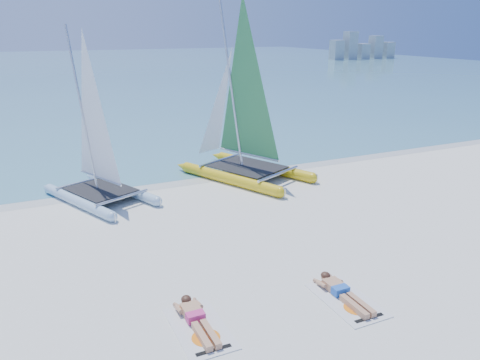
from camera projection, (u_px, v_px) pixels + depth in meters
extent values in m
plane|color=silver|center=(248.00, 232.00, 13.62)|extent=(140.00, 140.00, 0.00)
cube|color=#6AADB0|center=(60.00, 68.00, 67.95)|extent=(140.00, 115.00, 0.01)
cube|color=beige|center=(187.00, 179.00, 18.36)|extent=(140.00, 1.40, 0.01)
cube|color=#9DA4AC|center=(337.00, 50.00, 85.72)|extent=(2.00, 2.00, 3.50)
cube|color=#9DA4AC|center=(350.00, 45.00, 86.68)|extent=(2.00, 2.00, 5.00)
cube|color=#9DA4AC|center=(363.00, 51.00, 88.22)|extent=(2.00, 2.00, 2.80)
cube|color=#9DA4AC|center=(376.00, 47.00, 89.20)|extent=(2.00, 2.00, 4.20)
cube|color=#9DA4AC|center=(388.00, 50.00, 90.59)|extent=(2.00, 2.00, 3.00)
cylinder|color=#BAE2F5|center=(78.00, 201.00, 15.55)|extent=(1.89, 3.75, 0.35)
cone|color=#BAE2F5|center=(47.00, 187.00, 16.93)|extent=(0.50, 0.59, 0.33)
cylinder|color=#BAE2F5|center=(123.00, 188.00, 16.80)|extent=(1.89, 3.75, 0.35)
cone|color=#BAE2F5|center=(90.00, 176.00, 18.17)|extent=(0.50, 0.59, 0.33)
cube|color=black|center=(101.00, 189.00, 16.11)|extent=(2.42, 2.66, 0.03)
cylinder|color=silver|center=(82.00, 109.00, 15.72)|extent=(0.49, 0.98, 5.43)
cylinder|color=yellow|center=(229.00, 179.00, 17.79)|extent=(2.38, 4.51, 0.42)
cone|color=yellow|center=(182.00, 166.00, 19.41)|extent=(0.62, 0.72, 0.40)
cylinder|color=yellow|center=(264.00, 166.00, 19.33)|extent=(2.38, 4.51, 0.42)
cone|color=yellow|center=(217.00, 156.00, 20.95)|extent=(0.62, 0.72, 0.40)
cube|color=black|center=(247.00, 166.00, 18.48)|extent=(2.96, 3.24, 0.03)
cylinder|color=silver|center=(230.00, 81.00, 17.99)|extent=(0.62, 1.18, 6.57)
cube|color=silver|center=(200.00, 328.00, 9.27)|extent=(1.00, 1.85, 0.02)
cube|color=tan|center=(192.00, 312.00, 9.61)|extent=(0.36, 0.55, 0.17)
cube|color=#CF3079|center=(196.00, 317.00, 9.43)|extent=(0.37, 0.22, 0.17)
cube|color=tan|center=(206.00, 335.00, 8.93)|extent=(0.31, 0.85, 0.13)
sphere|color=tan|center=(186.00, 301.00, 9.91)|extent=(0.21, 0.21, 0.21)
ellipsoid|color=#3C2115|center=(186.00, 299.00, 9.91)|extent=(0.22, 0.24, 0.15)
cube|color=silver|center=(346.00, 300.00, 10.22)|extent=(1.00, 1.85, 0.02)
cube|color=tan|center=(335.00, 286.00, 10.56)|extent=(0.36, 0.55, 0.17)
cube|color=blue|center=(340.00, 290.00, 10.38)|extent=(0.37, 0.22, 0.17)
cube|color=tan|center=(357.00, 306.00, 9.88)|extent=(0.31, 0.85, 0.13)
sphere|color=tan|center=(326.00, 277.00, 10.87)|extent=(0.21, 0.21, 0.21)
ellipsoid|color=#3C2115|center=(326.00, 275.00, 10.86)|extent=(0.22, 0.24, 0.15)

